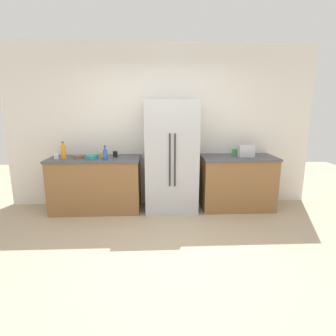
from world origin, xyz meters
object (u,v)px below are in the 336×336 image
Objects in this scene: cup_b at (103,154)px; bowl_b at (79,156)px; cup_a at (115,154)px; bowl_a at (92,157)px; cup_d at (56,156)px; toaster at (246,151)px; refrigerator at (171,157)px; bottle_b at (63,152)px; bottle_a at (105,154)px; cup_c at (235,152)px.

cup_b is 0.39m from bowl_b.
bowl_a is (-0.36, -0.14, -0.02)m from cup_a.
cup_b is 1.15× the size of cup_d.
toaster is at bearing -1.31° from cup_a.
refrigerator reaches higher than bottle_b.
cup_d is (-1.86, -0.08, 0.03)m from refrigerator.
toaster is 2.33m from bottle_a.
bottle_a is 0.24m from bowl_a.
cup_a is at bearing 7.44° from cup_d.
bottle_b is (-0.69, 0.10, 0.03)m from bottle_a.
bowl_a is 0.25m from bowl_b.
cup_b is at bearing 53.94° from bowl_a.
cup_c is 1.21× the size of cup_d.
cup_b is (-2.41, 0.11, -0.06)m from toaster.
toaster is 0.94× the size of bottle_b.
refrigerator is 8.27× the size of bottle_a.
bottle_b reaches higher than cup_c.
cup_d is at bearing -169.95° from bottle_b.
cup_b is at bearing 14.22° from cup_d.
refrigerator is at bearing 2.02° from bottle_b.
bowl_b is at bearing -165.32° from cup_b.
cup_c is (2.06, 0.15, -0.00)m from cup_a.
toaster reaches higher than cup_d.
refrigerator is 1.14m from cup_c.
refrigerator reaches higher than bowl_b.
refrigerator is 1.76m from bottle_b.
bottle_a reaches higher than bowl_b.
refrigerator reaches higher than bottle_a.
refrigerator is 1.27m from toaster.
cup_c is at bearing 4.90° from bottle_b.
cup_b reaches higher than bowl_b.
refrigerator is 18.66× the size of cup_c.
refrigerator is at bearing 2.50° from cup_d.
toaster is 2.72× the size of cup_b.
bowl_a is (-0.23, 0.07, -0.05)m from bottle_a.
refrigerator is 6.73× the size of bottle_b.
toaster is at bearing 1.30° from cup_d.
bowl_b is at bearing -176.02° from cup_c.
bowl_b is at bearing 179.99° from refrigerator.
cup_d is at bearing -166.29° from bowl_b.
cup_b is 0.49× the size of bowl_a.
cup_a is 1.22× the size of cup_d.
bottle_b is 1.49× the size of bowl_b.
cup_d is (-3.12, -0.07, -0.05)m from toaster.
bottle_a is 0.80m from cup_d.
cup_a is 2.07m from cup_c.
bottle_a reaches higher than bowl_a.
cup_c is (2.88, 0.25, -0.06)m from bottle_b.
cup_d is 0.34m from bowl_b.
toaster is at bearing 1.90° from bowl_a.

